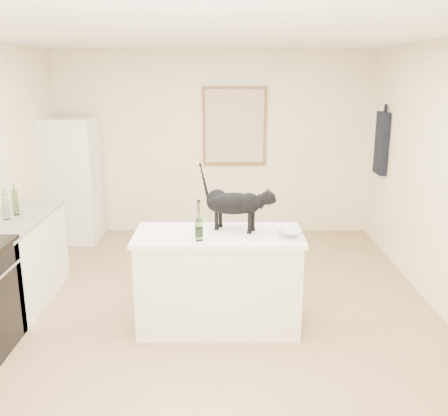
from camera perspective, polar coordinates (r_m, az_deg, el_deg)
floor at (r=5.06m, az=-1.74°, el=-11.91°), size 5.50×5.50×0.00m
ceiling at (r=4.52m, az=-2.01°, el=18.95°), size 5.50×5.50×0.00m
wall_back at (r=7.33m, az=-1.19°, el=7.24°), size 4.50×0.00×4.50m
wall_front at (r=2.02m, az=-4.38°, el=-14.25°), size 4.50×0.00×4.50m
island_base at (r=4.69m, az=-0.62°, el=-8.33°), size 1.44×0.67×0.86m
island_top at (r=4.53m, az=-0.63°, el=-3.10°), size 1.50×0.70×0.04m
left_cabinets at (r=5.56m, az=-22.29°, el=-5.68°), size 0.60×1.40×0.86m
left_countertop at (r=5.43m, az=-22.75°, el=-1.22°), size 0.62×1.44×0.04m
fridge at (r=7.31m, az=-16.71°, el=3.02°), size 0.68×0.68×1.70m
artwork_frame at (r=7.27m, az=1.19°, el=9.16°), size 0.90×0.03×1.10m
artwork_canvas at (r=7.25m, az=1.20°, el=9.14°), size 0.82×0.00×1.02m
hanging_garment at (r=6.93m, az=17.26°, el=6.96°), size 0.08×0.34×0.80m
black_cat at (r=4.56m, az=1.08°, el=0.19°), size 0.66×0.41×0.44m
wine_bottle at (r=4.29m, az=-2.84°, el=-1.69°), size 0.07×0.07×0.31m
glass_bowl at (r=4.45m, az=7.50°, el=-2.94°), size 0.28×0.28×0.05m
fridge_paper at (r=7.13m, az=-14.34°, el=6.06°), size 0.04×0.12×0.16m
counter_bottle_cluster at (r=5.42m, az=-22.86°, el=0.35°), size 0.09×0.22×0.26m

